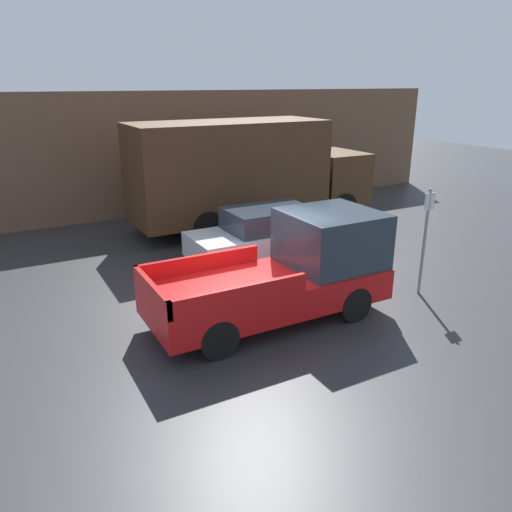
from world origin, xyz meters
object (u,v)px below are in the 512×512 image
(newspaper_box, at_px, (181,201))
(pickup_truck, at_px, (290,271))
(parking_sign, at_px, (425,236))
(delivery_truck, at_px, (245,171))
(car, at_px, (265,235))

(newspaper_box, bearing_deg, pickup_truck, -96.55)
(parking_sign, distance_m, newspaper_box, 10.45)
(delivery_truck, xyz_separation_m, parking_sign, (0.93, -7.29, -0.50))
(parking_sign, xyz_separation_m, newspaper_box, (-2.28, 10.15, -0.95))
(delivery_truck, height_order, newspaper_box, delivery_truck)
(parking_sign, relative_size, newspaper_box, 2.60)
(car, bearing_deg, newspaper_box, 91.29)
(delivery_truck, bearing_deg, newspaper_box, 115.12)
(parking_sign, bearing_deg, pickup_truck, 171.04)
(delivery_truck, bearing_deg, parking_sign, -82.69)
(pickup_truck, relative_size, parking_sign, 1.99)
(car, height_order, parking_sign, parking_sign)
(delivery_truck, relative_size, parking_sign, 3.35)
(delivery_truck, distance_m, newspaper_box, 3.48)
(delivery_truck, xyz_separation_m, newspaper_box, (-1.34, 2.86, -1.45))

